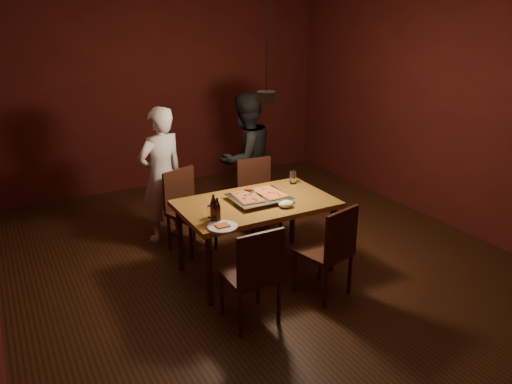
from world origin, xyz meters
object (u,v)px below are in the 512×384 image
diner_white (161,175)px  pendant_lamp (266,96)px  chair_far_left (186,203)px  chair_near_right (331,244)px  plate_slice (222,227)px  beer_bottle_a (217,210)px  chair_far_right (258,190)px  diner_dark (246,159)px  beer_bottle_b (214,208)px  dining_table (256,209)px  pizza_tray (259,198)px  chair_near_left (254,268)px

diner_white → pendant_lamp: bearing=106.1°
chair_far_left → chair_near_right: size_ratio=1.06×
plate_slice → diner_white: 1.58m
chair_near_right → beer_bottle_a: bearing=136.8°
chair_far_right → diner_dark: 0.50m
chair_far_left → chair_near_right: (0.77, -1.59, 0.00)m
beer_bottle_b → pendant_lamp: 1.16m
beer_bottle_b → diner_dark: (1.07, 1.44, -0.07)m
chair_far_left → plate_slice: chair_far_left is taller
dining_table → beer_bottle_a: bearing=-153.3°
dining_table → plate_slice: size_ratio=5.72×
chair_far_left → pendant_lamp: bearing=106.5°
pizza_tray → plate_slice: (-0.59, -0.42, -0.01)m
diner_white → dining_table: bearing=99.4°
dining_table → chair_near_left: bearing=-119.3°
plate_slice → pendant_lamp: 1.30m
chair_near_right → diner_dark: 2.01m
chair_near_right → beer_bottle_a: beer_bottle_a is taller
chair_near_left → chair_near_right: 0.82m
dining_table → chair_near_left: (-0.46, -0.82, -0.14)m
chair_far_right → diner_dark: diner_dark is taller
chair_far_right → beer_bottle_a: beer_bottle_a is taller
dining_table → plate_slice: bearing=-143.5°
chair_far_left → diner_dark: size_ratio=0.34×
plate_slice → diner_dark: bearing=56.7°
pizza_tray → pendant_lamp: bearing=28.3°
chair_near_left → plate_slice: size_ratio=1.85×
chair_far_left → pendant_lamp: pendant_lamp is taller
pendant_lamp → diner_white: bearing=122.5°
dining_table → chair_far_left: 0.93m
plate_slice → chair_far_right: bearing=50.2°
beer_bottle_b → chair_far_right: bearing=45.4°
chair_near_right → beer_bottle_b: (-0.90, 0.55, 0.33)m
dining_table → pizza_tray: bearing=13.2°
chair_near_right → plate_slice: bearing=144.4°
dining_table → beer_bottle_b: bearing=-158.2°
pizza_tray → chair_far_right: bearing=64.2°
dining_table → beer_bottle_b: size_ratio=6.27×
dining_table → chair_far_right: chair_far_right is taller
diner_white → pendant_lamp: pendant_lamp is taller
chair_near_left → pendant_lamp: (0.60, 0.88, 1.22)m
chair_near_left → plate_slice: (-0.09, 0.42, 0.22)m
chair_far_left → beer_bottle_a: beer_bottle_a is taller
pizza_tray → diner_white: diner_white is taller
beer_bottle_a → pendant_lamp: 1.17m
chair_far_right → pizza_tray: size_ratio=0.88×
beer_bottle_a → chair_far_left: bearing=84.2°
chair_near_left → plate_slice: bearing=102.1°
plate_slice → pendant_lamp: (0.69, 0.47, 1.00)m
dining_table → chair_far_left: size_ratio=2.79×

